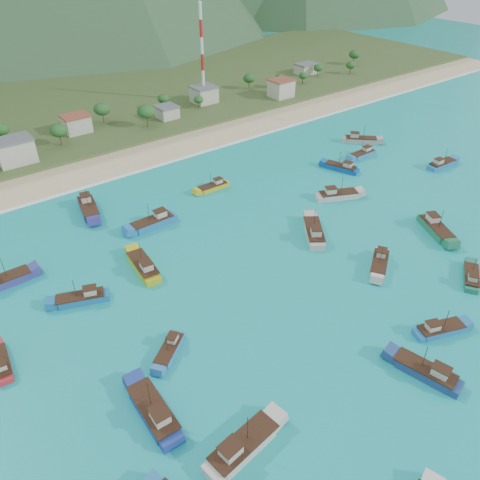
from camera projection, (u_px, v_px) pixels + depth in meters
ground at (315, 280)px, 98.17m from camera, size 600.00×600.00×0.00m
beach at (140, 156)px, 150.00m from camera, size 400.00×18.00×1.20m
land at (70, 106)px, 190.02m from camera, size 400.00×110.00×2.40m
surf_line at (154, 166)px, 143.77m from camera, size 400.00×2.50×0.08m
village at (109, 120)px, 163.31m from camera, size 205.09×29.13×6.92m
vegetation at (95, 123)px, 160.16m from camera, size 276.34×25.33×8.38m
radio_tower at (202, 54)px, 179.77m from camera, size 1.20×1.20×36.61m
boat_0 at (153, 223)px, 115.21m from camera, size 11.93×3.74×7.01m
boat_1 at (471, 278)px, 97.99m from camera, size 9.28×7.21×5.46m
boat_3 at (379, 264)px, 101.74m from camera, size 10.41×8.24×6.15m
boat_5 at (154, 412)px, 70.77m from camera, size 4.16×12.63×7.39m
boat_6 at (439, 330)px, 85.39m from camera, size 10.09×6.11×5.73m
boat_7 at (426, 372)px, 77.26m from camera, size 5.74×11.69×6.64m
boat_8 at (1, 364)px, 78.95m from camera, size 3.46×9.01×5.20m
boat_9 at (144, 267)px, 100.56m from camera, size 4.77×12.13×6.98m
boat_10 at (314, 233)px, 111.45m from camera, size 10.20×12.03×7.25m
boat_11 at (442, 165)px, 142.89m from camera, size 10.62×3.72×6.17m
boat_12 at (436, 229)px, 112.83m from camera, size 8.65×12.38×7.13m
boat_15 at (170, 350)px, 81.57m from camera, size 8.40×7.16×5.07m
boat_16 at (243, 447)px, 66.14m from camera, size 12.69×5.14×7.29m
boat_19 at (82, 299)px, 92.34m from camera, size 10.71×6.53×6.09m
boat_20 at (341, 168)px, 141.01m from camera, size 6.38×10.81×6.14m
boat_21 at (3, 282)px, 96.49m from camera, size 11.53×3.49×6.80m
boat_22 at (89, 208)px, 120.71m from camera, size 6.30×13.15×7.47m
boat_24 at (337, 195)px, 126.71m from camera, size 11.78×7.86×6.75m
boat_25 at (363, 154)px, 149.26m from camera, size 9.88×2.96×5.83m
boat_28 at (213, 187)px, 131.07m from camera, size 9.47×3.01×5.55m
boat_30 at (360, 140)px, 158.47m from camera, size 10.51×10.39×6.74m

